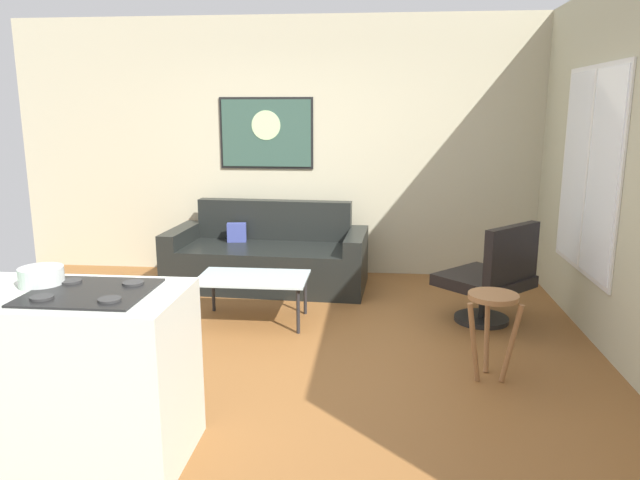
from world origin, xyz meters
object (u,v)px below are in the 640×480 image
Objects in this scene: mixing_bowl at (41,277)px; wall_painting at (266,133)px; armchair at (492,277)px; couch at (268,259)px; bar_stool at (492,312)px; coffee_table at (253,280)px.

wall_painting is at bearing 82.21° from mixing_bowl.
armchair is 3.54m from mixing_bowl.
couch is 2.01× the size of wall_painting.
couch reaches higher than bar_stool.
wall_painting is (-2.22, 1.53, 1.14)m from armchair.
couch is 2.20× the size of coffee_table.
bar_stool is (1.92, -2.06, 0.20)m from couch.
couch is at bearing 78.98° from mixing_bowl.
coffee_table is 2.08m from bar_stool.
wall_painting is (-0.10, 0.58, 1.28)m from couch.
coffee_table is 4.17× the size of mixing_bowl.
bar_stool reaches higher than coffee_table.
armchair is 4.11× the size of mixing_bowl.
mixing_bowl reaches higher than armchair.
mixing_bowl reaches higher than couch.
mixing_bowl is at bearing -108.53° from coffee_table.
coffee_table is 2.07m from wall_painting.
bar_stool is 3.50m from wall_painting.
coffee_table is 2.23m from mixing_bowl.
armchair is at bearing 38.67° from mixing_bowl.
wall_painting reaches higher than mixing_bowl.
bar_stool is at bearing -47.03° from couch.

